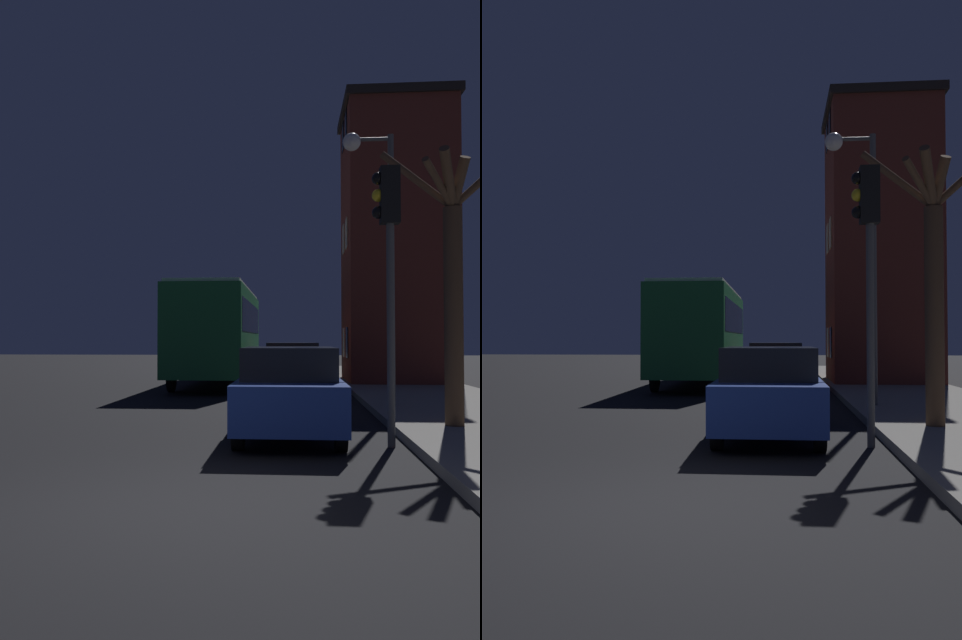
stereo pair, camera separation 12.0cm
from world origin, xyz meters
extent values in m
plane|color=black|center=(0.00, 0.00, 0.00)|extent=(120.00, 120.00, 0.00)
cube|color=brown|center=(5.21, 17.22, 5.09)|extent=(3.70, 4.11, 9.87)
cube|color=black|center=(5.21, 17.22, 10.18)|extent=(3.94, 4.35, 0.30)
cube|color=black|center=(3.34, 16.58, 1.56)|extent=(0.03, 0.70, 1.10)
cube|color=#E5C67F|center=(3.34, 17.87, 1.56)|extent=(0.03, 0.70, 1.10)
cube|color=#E5C67F|center=(3.34, 16.58, 5.49)|extent=(0.03, 0.70, 1.10)
cube|color=#E5C67F|center=(3.34, 17.87, 5.49)|extent=(0.03, 0.70, 1.10)
cube|color=black|center=(3.34, 16.58, 9.43)|extent=(0.03, 0.70, 1.10)
cube|color=black|center=(3.34, 17.87, 9.43)|extent=(0.03, 0.70, 1.10)
cylinder|color=#4C4C4C|center=(3.68, 8.65, 3.32)|extent=(0.14, 0.14, 6.32)
cylinder|color=#4C4C4C|center=(3.23, 8.65, 6.37)|extent=(0.90, 0.09, 0.09)
sphere|color=white|center=(2.78, 8.65, 6.32)|extent=(0.42, 0.42, 0.42)
cylinder|color=#4C4C4C|center=(2.91, 3.84, 1.75)|extent=(0.12, 0.12, 3.49)
cube|color=black|center=(2.91, 3.84, 3.94)|extent=(0.30, 0.24, 0.90)
sphere|color=black|center=(2.73, 3.84, 4.21)|extent=(0.20, 0.20, 0.20)
sphere|color=yellow|center=(2.73, 3.84, 3.94)|extent=(0.20, 0.20, 0.20)
sphere|color=black|center=(2.73, 3.84, 3.67)|extent=(0.20, 0.20, 0.20)
cylinder|color=#473323|center=(4.22, 5.24, 2.09)|extent=(0.33, 0.33, 3.87)
cylinder|color=#473323|center=(3.61, 5.31, 4.54)|extent=(1.31, 0.27, 1.12)
cylinder|color=#473323|center=(4.27, 5.01, 4.41)|extent=(0.32, 0.65, 0.86)
cylinder|color=#473323|center=(4.05, 4.80, 4.43)|extent=(0.55, 1.05, 0.93)
cylinder|color=#473323|center=(3.90, 4.82, 4.35)|extent=(0.78, 0.96, 0.75)
cube|color=#1E6B33|center=(-1.32, 16.68, 1.93)|extent=(2.45, 9.61, 2.89)
cube|color=black|center=(-1.32, 16.68, 2.45)|extent=(2.47, 8.84, 1.04)
cube|color=#B2B2B2|center=(-1.32, 16.68, 3.43)|extent=(2.33, 9.13, 0.12)
cylinder|color=black|center=(-0.19, 19.81, 0.48)|extent=(0.18, 0.96, 0.96)
cylinder|color=black|center=(-2.46, 19.81, 0.48)|extent=(0.18, 0.96, 0.96)
cylinder|color=black|center=(-0.19, 13.56, 0.48)|extent=(0.18, 0.96, 0.96)
cylinder|color=black|center=(-2.46, 13.56, 0.48)|extent=(0.18, 0.96, 0.96)
cube|color=navy|center=(1.32, 4.75, 0.65)|extent=(1.72, 4.19, 0.73)
cube|color=black|center=(1.32, 4.54, 1.28)|extent=(1.51, 2.18, 0.53)
cylinder|color=black|center=(2.09, 6.11, 0.29)|extent=(0.18, 0.57, 0.57)
cylinder|color=black|center=(0.55, 6.11, 0.29)|extent=(0.18, 0.57, 0.57)
cylinder|color=black|center=(2.09, 3.38, 0.29)|extent=(0.18, 0.57, 0.57)
cylinder|color=black|center=(0.55, 3.38, 0.29)|extent=(0.18, 0.57, 0.57)
cube|color=#B21E19|center=(1.38, 14.56, 0.64)|extent=(1.85, 4.29, 0.67)
cube|color=black|center=(1.38, 14.35, 1.27)|extent=(1.62, 2.23, 0.59)
cylinder|color=black|center=(2.21, 15.96, 0.30)|extent=(0.18, 0.60, 0.60)
cylinder|color=black|center=(0.55, 15.96, 0.30)|extent=(0.18, 0.60, 0.60)
cylinder|color=black|center=(2.21, 13.17, 0.30)|extent=(0.18, 0.60, 0.60)
cylinder|color=black|center=(0.55, 13.17, 0.30)|extent=(0.18, 0.60, 0.60)
camera|label=1|loc=(1.36, -6.05, 1.68)|focal=35.00mm
camera|label=2|loc=(1.48, -6.04, 1.68)|focal=35.00mm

